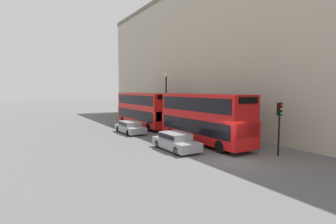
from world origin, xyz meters
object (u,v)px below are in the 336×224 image
bus_second_in_queue (143,108)px  bus_leading (203,116)px  pedestrian (155,118)px  traffic_light (280,118)px  car_hatchback (130,127)px  car_dark_sedan (176,141)px

bus_second_in_queue → bus_leading: bearing=-90.0°
bus_leading → pedestrian: bus_leading is taller
traffic_light → pedestrian: traffic_light is taller
car_hatchback → traffic_light: size_ratio=1.24×
car_dark_sedan → pedestrian: size_ratio=2.59×
pedestrian → car_hatchback: bearing=-135.8°
bus_second_in_queue → pedestrian: bus_second_in_queue is taller
bus_second_in_queue → pedestrian: (2.81, 2.05, -1.57)m
car_dark_sedan → bus_second_in_queue: bearing=75.7°
bus_leading → car_hatchback: bus_leading is taller
bus_leading → pedestrian: 14.77m
bus_second_in_queue → pedestrian: 3.82m
bus_leading → car_dark_sedan: size_ratio=2.30×
car_hatchback → traffic_light: 15.59m
bus_second_in_queue → traffic_light: bearing=-84.1°
traffic_light → car_dark_sedan: bearing=135.5°
car_hatchback → bus_leading: bearing=-67.9°
car_hatchback → bus_second_in_queue: bearing=49.5°
bus_leading → traffic_light: size_ratio=2.69×
bus_second_in_queue → car_hatchback: size_ratio=2.41×
bus_leading → car_dark_sedan: bearing=-164.7°
bus_second_in_queue → traffic_light: size_ratio=3.00×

